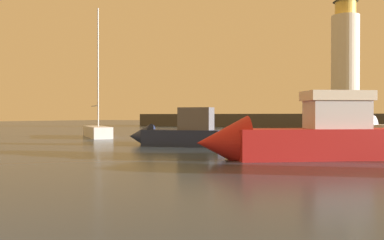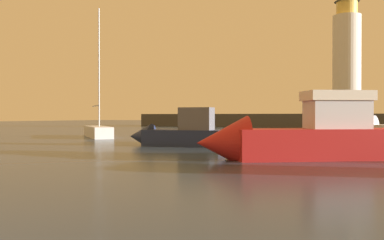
% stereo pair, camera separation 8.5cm
% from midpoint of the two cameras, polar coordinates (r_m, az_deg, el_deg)
% --- Properties ---
extents(ground_plane, '(220.00, 220.00, 0.00)m').
position_cam_midpoint_polar(ground_plane, '(35.82, 14.79, -2.42)').
color(ground_plane, '#2D3D51').
extents(breakwater, '(73.15, 5.39, 2.15)m').
position_cam_midpoint_polar(breakwater, '(69.20, 20.53, -0.10)').
color(breakwater, '#423F3D').
rests_on(breakwater, ground_plane).
extents(lighthouse, '(4.14, 4.14, 18.20)m').
position_cam_midpoint_polar(lighthouse, '(69.89, 19.65, 7.88)').
color(lighthouse, silver).
rests_on(lighthouse, breakwater).
extents(motorboat_2, '(6.25, 2.49, 2.63)m').
position_cam_midpoint_polar(motorboat_2, '(26.52, -2.46, -1.81)').
color(motorboat_2, '#1E284C').
rests_on(motorboat_2, ground_plane).
extents(motorboat_5, '(8.97, 6.89, 3.37)m').
position_cam_midpoint_polar(motorboat_5, '(19.00, 13.58, -2.33)').
color(motorboat_5, '#B21E1E').
rests_on(motorboat_5, ground_plane).
extents(sailboat_moored, '(6.02, 5.65, 10.91)m').
position_cam_midpoint_polar(sailboat_moored, '(37.71, -12.58, -1.41)').
color(sailboat_moored, white).
rests_on(sailboat_moored, ground_plane).
extents(mooring_buoy, '(0.89, 0.89, 0.89)m').
position_cam_midpoint_polar(mooring_buoy, '(25.33, 15.82, -2.65)').
color(mooring_buoy, '#EA5919').
rests_on(mooring_buoy, ground_plane).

